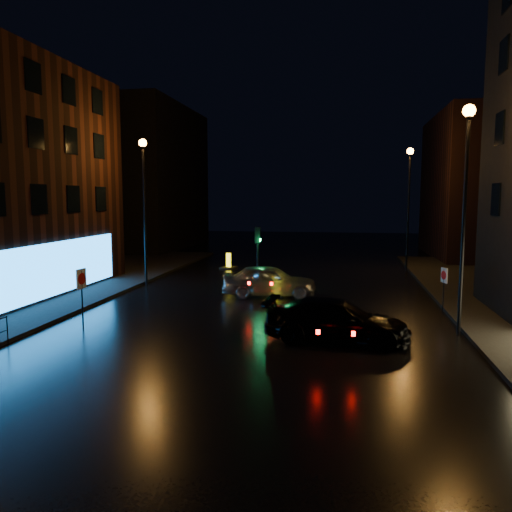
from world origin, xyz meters
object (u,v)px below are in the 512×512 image
object	(u,v)px
road_sign_left	(82,284)
bollard_far	(229,265)
silver_hatchback	(269,281)
bollard_near	(277,291)
road_sign_right	(444,279)
dark_sedan	(337,321)
traffic_signal	(258,280)

from	to	relation	value
road_sign_left	bollard_far	bearing A→B (deg)	90.06
silver_hatchback	bollard_far	xyz separation A→B (m)	(-4.37, 9.55, -0.57)
bollard_near	road_sign_right	bearing A→B (deg)	-15.57
dark_sedan	traffic_signal	bearing A→B (deg)	29.15
silver_hatchback	road_sign_left	size ratio (longest dim) A/B	2.05
traffic_signal	road_sign_right	xyz separation A→B (m)	(9.10, -4.43, 1.01)
silver_hatchback	road_sign_left	bearing A→B (deg)	134.04
dark_sedan	bollard_far	xyz separation A→B (m)	(-7.92, 17.19, -0.50)
traffic_signal	bollard_near	distance (m)	2.35
traffic_signal	road_sign_left	world-z (taller)	traffic_signal
bollard_far	traffic_signal	bearing A→B (deg)	-48.99
silver_hatchback	dark_sedan	xyz separation A→B (m)	(3.55, -7.64, -0.07)
traffic_signal	bollard_near	world-z (taller)	traffic_signal
silver_hatchback	bollard_far	size ratio (longest dim) A/B	3.32
dark_sedan	bollard_far	bearing A→B (deg)	28.97
silver_hatchback	bollard_near	world-z (taller)	silver_hatchback
bollard_far	road_sign_left	distance (m)	17.21
silver_hatchback	bollard_far	bearing A→B (deg)	18.54
bollard_near	bollard_far	bearing A→B (deg)	119.42
dark_sedan	road_sign_left	bearing A→B (deg)	93.37
bollard_far	road_sign_right	bearing A→B (deg)	-27.10
traffic_signal	dark_sedan	size ratio (longest dim) A/B	0.67
traffic_signal	dark_sedan	xyz separation A→B (m)	(4.52, -9.72, 0.24)
dark_sedan	road_sign_left	xyz separation A→B (m)	(-9.81, 0.15, 1.01)
silver_hatchback	road_sign_right	world-z (taller)	road_sign_right
dark_sedan	bollard_far	size ratio (longest dim) A/B	3.56
dark_sedan	bollard_far	distance (m)	18.93
bollard_far	dark_sedan	bearing A→B (deg)	-48.76
bollard_far	road_sign_left	xyz separation A→B (m)	(-1.89, -17.04, 1.51)
dark_sedan	road_sign_right	world-z (taller)	road_sign_right
silver_hatchback	bollard_near	distance (m)	0.72
silver_hatchback	road_sign_left	xyz separation A→B (m)	(-6.26, -7.49, 0.94)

